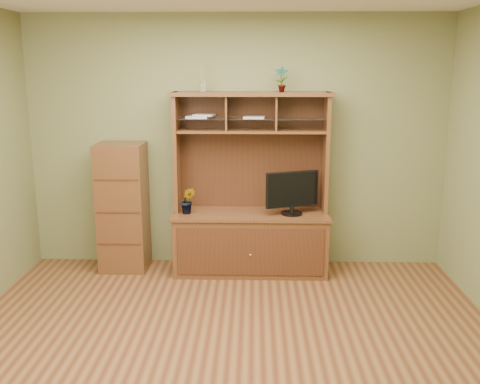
{
  "coord_description": "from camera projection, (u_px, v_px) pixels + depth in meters",
  "views": [
    {
      "loc": [
        0.19,
        -3.74,
        2.13
      ],
      "look_at": [
        0.06,
        1.2,
        0.99
      ],
      "focal_mm": 40.0,
      "sensor_mm": 36.0,
      "label": 1
    }
  ],
  "objects": [
    {
      "name": "top_plant",
      "position": [
        281.0,
        79.0,
        5.42
      ],
      "size": [
        0.14,
        0.11,
        0.25
      ],
      "primitive_type": "imported",
      "rotation": [
        0.0,
        0.0,
        -0.14
      ],
      "color": "#3B6322",
      "rests_on": "media_hutch"
    },
    {
      "name": "room",
      "position": [
        228.0,
        181.0,
        3.82
      ],
      "size": [
        4.54,
        4.04,
        2.74
      ],
      "color": "#542B18",
      "rests_on": "ground"
    },
    {
      "name": "side_cabinet",
      "position": [
        123.0,
        207.0,
        5.72
      ],
      "size": [
        0.49,
        0.45,
        1.37
      ],
      "color": "#492514",
      "rests_on": "room"
    },
    {
      "name": "magazines",
      "position": [
        218.0,
        116.0,
        5.52
      ],
      "size": [
        0.83,
        0.2,
        0.04
      ],
      "color": "silver",
      "rests_on": "media_hutch"
    },
    {
      "name": "monitor",
      "position": [
        292.0,
        192.0,
        5.51
      ],
      "size": [
        0.55,
        0.24,
        0.45
      ],
      "rotation": [
        0.0,
        0.0,
        0.36
      ],
      "color": "black",
      "rests_on": "media_hutch"
    },
    {
      "name": "orchid_plant",
      "position": [
        188.0,
        201.0,
        5.56
      ],
      "size": [
        0.16,
        0.14,
        0.28
      ],
      "primitive_type": "imported",
      "rotation": [
        0.0,
        0.0,
        -0.07
      ],
      "color": "#385A1E",
      "rests_on": "media_hutch"
    },
    {
      "name": "reed_diffuser",
      "position": [
        202.0,
        80.0,
        5.44
      ],
      "size": [
        0.06,
        0.06,
        0.3
      ],
      "color": "silver",
      "rests_on": "media_hutch"
    },
    {
      "name": "media_hutch",
      "position": [
        251.0,
        224.0,
        5.69
      ],
      "size": [
        1.66,
        0.61,
        1.9
      ],
      "color": "#492514",
      "rests_on": "room"
    }
  ]
}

